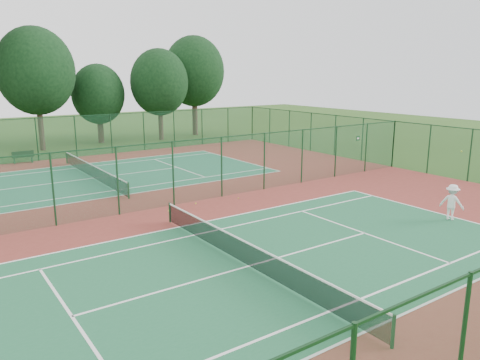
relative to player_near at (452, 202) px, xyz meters
name	(u,v)px	position (x,y,z in m)	size (l,w,h in m)	color
ground	(148,210)	(-11.38, 10.06, -0.90)	(120.00, 120.00, 0.00)	#2A4E18
red_pad	(148,210)	(-11.38, 10.06, -0.89)	(40.00, 36.00, 0.01)	maroon
court_near	(248,266)	(-11.38, 1.06, -0.88)	(23.77, 10.97, 0.01)	#1D5E3A
court_far	(93,178)	(-11.38, 19.06, -0.88)	(23.77, 10.97, 0.01)	#206848
fence_north	(57,138)	(-11.38, 28.06, 0.86)	(40.00, 0.09, 3.50)	#1A4E30
fence_east	(393,144)	(8.62, 10.06, 0.86)	(0.09, 36.00, 3.50)	#1A4F2B
fence_divider	(146,177)	(-11.38, 10.06, 0.86)	(40.00, 0.09, 3.50)	#1C542F
tennis_net_near	(248,253)	(-11.38, 1.06, -0.35)	(0.10, 12.90, 0.97)	#153A1F
tennis_net_far	(93,171)	(-11.38, 19.06, -0.35)	(0.10, 12.90, 0.97)	#163D1D
player_near	(452,202)	(0.00, 0.00, 0.00)	(1.13, 0.65, 1.76)	white
bench	(23,157)	(-14.17, 27.58, -0.38)	(1.63, 0.57, 0.99)	#12341A
stray_ball_a	(196,203)	(-8.81, 9.51, -0.85)	(0.07, 0.07, 0.07)	yellow
stray_ball_b	(238,198)	(-6.27, 9.11, -0.85)	(0.07, 0.07, 0.07)	#B2C22D
stray_ball_c	(169,211)	(-10.66, 9.11, -0.85)	(0.07, 0.07, 0.07)	#C1E334
evergreen_row	(47,148)	(-10.88, 34.31, -0.90)	(39.00, 5.00, 12.00)	black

